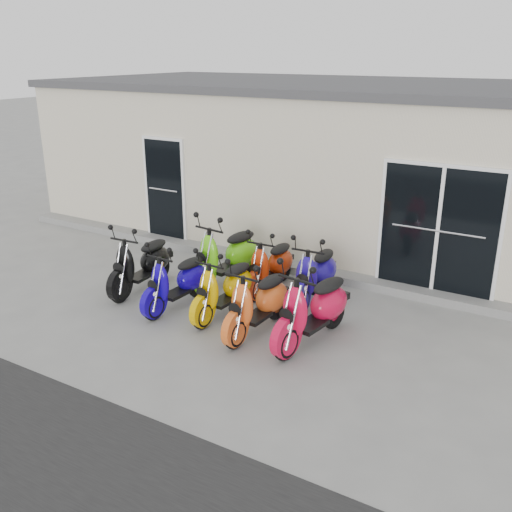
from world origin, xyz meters
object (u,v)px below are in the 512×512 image
at_px(scooter_front_black, 141,256).
at_px(scooter_front_red, 313,299).
at_px(scooter_front_blue, 177,273).
at_px(scooter_front_orange_b, 258,294).
at_px(scooter_back_blue, 316,266).
at_px(scooter_back_green, 226,247).
at_px(scooter_back_red, 271,258).
at_px(scooter_front_orange_a, 224,280).

height_order(scooter_front_black, scooter_front_red, scooter_front_red).
relative_size(scooter_front_blue, scooter_front_orange_b, 0.96).
height_order(scooter_front_blue, scooter_front_orange_b, scooter_front_orange_b).
relative_size(scooter_front_black, scooter_front_red, 0.94).
bearing_deg(scooter_back_blue, scooter_front_black, -162.78).
xyz_separation_m(scooter_front_black, scooter_back_green, (1.12, 1.01, 0.06)).
height_order(scooter_front_red, scooter_back_red, scooter_front_red).
bearing_deg(scooter_front_orange_a, scooter_back_green, 124.96).
xyz_separation_m(scooter_front_orange_b, scooter_front_red, (0.84, 0.13, 0.06)).
height_order(scooter_front_orange_a, scooter_front_orange_b, scooter_front_orange_b).
xyz_separation_m(scooter_front_black, scooter_front_blue, (0.99, -0.26, -0.04)).
xyz_separation_m(scooter_front_black, scooter_front_orange_a, (1.82, -0.11, -0.04)).
relative_size(scooter_front_orange_b, scooter_back_red, 1.05).
bearing_deg(scooter_front_black, scooter_back_blue, 17.59).
bearing_deg(scooter_front_red, scooter_front_black, -175.03).
bearing_deg(scooter_front_blue, scooter_back_green, 87.84).
height_order(scooter_front_black, scooter_front_orange_b, scooter_front_black).
bearing_deg(scooter_front_orange_a, scooter_front_blue, -167.20).
height_order(scooter_back_red, scooter_back_blue, scooter_back_blue).
relative_size(scooter_front_black, scooter_front_orange_a, 1.06).
relative_size(scooter_front_orange_a, scooter_back_red, 1.01).
distance_m(scooter_front_black, scooter_back_green, 1.51).
relative_size(scooter_front_blue, scooter_back_green, 0.86).
bearing_deg(scooter_back_green, scooter_front_orange_b, -36.18).
distance_m(scooter_front_blue, scooter_back_red, 1.71).
height_order(scooter_back_green, scooter_back_red, scooter_back_green).
height_order(scooter_back_green, scooter_back_blue, scooter_back_green).
distance_m(scooter_front_black, scooter_front_orange_a, 1.83).
bearing_deg(scooter_back_green, scooter_front_red, -21.30).
distance_m(scooter_front_blue, scooter_back_blue, 2.30).
height_order(scooter_front_black, scooter_back_green, scooter_back_green).
bearing_deg(scooter_back_blue, scooter_back_red, 172.86).
xyz_separation_m(scooter_back_green, scooter_back_red, (0.84, 0.14, -0.11)).
height_order(scooter_front_orange_a, scooter_back_red, scooter_front_orange_a).
bearing_deg(scooter_back_blue, scooter_front_orange_b, -104.26).
bearing_deg(scooter_back_green, scooter_front_black, -131.15).
relative_size(scooter_back_green, scooter_back_blue, 1.11).
xyz_separation_m(scooter_front_orange_a, scooter_back_green, (-0.70, 1.12, 0.10)).
bearing_deg(scooter_front_blue, scooter_front_orange_b, 0.18).
distance_m(scooter_front_blue, scooter_front_orange_b, 1.59).
bearing_deg(scooter_back_green, scooter_back_blue, 9.96).
bearing_deg(scooter_back_blue, scooter_front_blue, -147.63).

